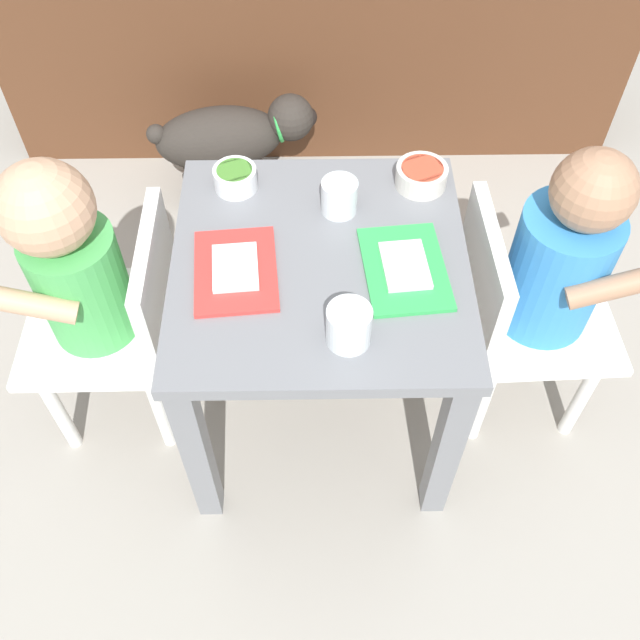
{
  "coord_description": "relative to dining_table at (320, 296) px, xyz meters",
  "views": [
    {
      "loc": [
        -0.01,
        -0.8,
        1.36
      ],
      "look_at": [
        0.0,
        0.0,
        0.31
      ],
      "focal_mm": 40.01,
      "sensor_mm": 36.0,
      "label": 1
    }
  ],
  "objects": [
    {
      "name": "water_cup_left",
      "position": [
        0.04,
        0.12,
        0.12
      ],
      "size": [
        0.06,
        0.06,
        0.06
      ],
      "color": "white",
      "rests_on": "dining_table"
    },
    {
      "name": "cereal_bowl_left_side",
      "position": [
        0.19,
        0.18,
        0.12
      ],
      "size": [
        0.09,
        0.09,
        0.04
      ],
      "color": "silver",
      "rests_on": "dining_table"
    },
    {
      "name": "dining_table",
      "position": [
        0.0,
        0.0,
        0.0
      ],
      "size": [
        0.5,
        0.51,
        0.47
      ],
      "color": "slate",
      "rests_on": "ground"
    },
    {
      "name": "food_tray_left",
      "position": [
        -0.14,
        -0.03,
        0.1
      ],
      "size": [
        0.15,
        0.19,
        0.02
      ],
      "color": "red",
      "rests_on": "dining_table"
    },
    {
      "name": "seated_child_right",
      "position": [
        0.41,
        0.03,
        0.03
      ],
      "size": [
        0.29,
        0.29,
        0.66
      ],
      "color": "white",
      "rests_on": "ground"
    },
    {
      "name": "food_tray_right",
      "position": [
        0.14,
        -0.03,
        0.1
      ],
      "size": [
        0.15,
        0.2,
        0.02
      ],
      "color": "green",
      "rests_on": "dining_table"
    },
    {
      "name": "water_cup_right",
      "position": [
        0.04,
        -0.16,
        0.13
      ],
      "size": [
        0.07,
        0.07,
        0.07
      ],
      "color": "white",
      "rests_on": "dining_table"
    },
    {
      "name": "dog",
      "position": [
        -0.22,
        0.69,
        -0.19
      ],
      "size": [
        0.43,
        0.2,
        0.29
      ],
      "color": "#332D28",
      "rests_on": "ground"
    },
    {
      "name": "seated_child_left",
      "position": [
        -0.41,
        0.02,
        0.04
      ],
      "size": [
        0.28,
        0.28,
        0.66
      ],
      "color": "white",
      "rests_on": "ground"
    },
    {
      "name": "veggie_bowl_near",
      "position": [
        -0.15,
        0.18,
        0.12
      ],
      "size": [
        0.08,
        0.08,
        0.04
      ],
      "color": "white",
      "rests_on": "dining_table"
    },
    {
      "name": "ground_plane",
      "position": [
        0.0,
        0.0,
        -0.38
      ],
      "size": [
        7.0,
        7.0,
        0.0
      ],
      "primitive_type": "plane",
      "color": "#9E998E"
    }
  ]
}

